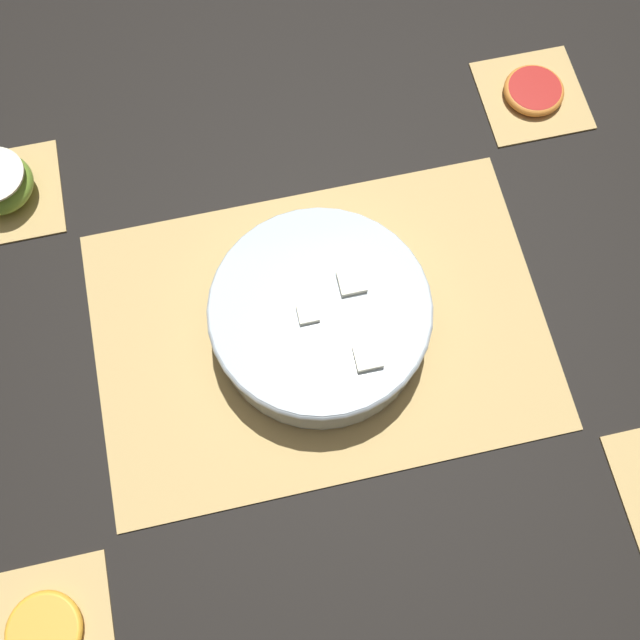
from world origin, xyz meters
name	(u,v)px	position (x,y,z in m)	size (l,w,h in m)	color
ground_plane	(320,330)	(0.00, 0.00, 0.00)	(6.00, 6.00, 0.00)	black
bamboo_mat_center	(320,329)	(0.00, 0.00, 0.00)	(0.51, 0.35, 0.01)	tan
coaster_mat_near_left	(532,95)	(-0.34, -0.25, 0.00)	(0.13, 0.13, 0.01)	tan
coaster_mat_near_right	(7,195)	(0.34, -0.25, 0.00)	(0.13, 0.13, 0.01)	tan
coaster_mat_far_right	(47,631)	(0.34, 0.25, 0.00)	(0.13, 0.13, 0.01)	tan
fruit_salad_bowl	(320,316)	(0.00, 0.00, 0.05)	(0.24, 0.24, 0.08)	silver
orange_slice_whole	(44,631)	(0.34, 0.25, 0.01)	(0.08, 0.08, 0.01)	#F9A338
grapefruit_slice	(534,91)	(-0.34, -0.25, 0.01)	(0.08, 0.08, 0.01)	#B2231E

